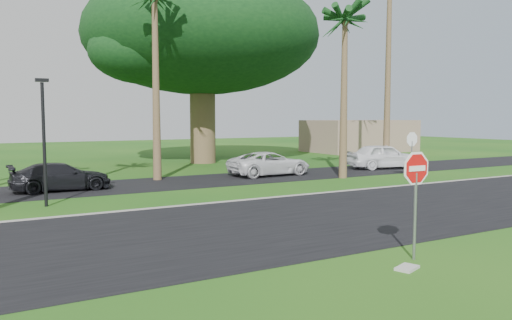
{
  "coord_description": "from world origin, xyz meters",
  "views": [
    {
      "loc": [
        -8.11,
        -10.98,
        3.24
      ],
      "look_at": [
        0.16,
        3.78,
        1.8
      ],
      "focal_mm": 35.0,
      "sensor_mm": 36.0,
      "label": 1
    }
  ],
  "objects_px": {
    "car_dark": "(61,177)",
    "car_pickup": "(384,156)",
    "stop_sign_near": "(416,183)",
    "stop_sign_far": "(412,145)",
    "car_minivan": "(270,164)"
  },
  "relations": [
    {
      "from": "car_dark",
      "to": "car_pickup",
      "type": "xyz_separation_m",
      "value": [
        19.27,
        0.18,
        0.17
      ]
    },
    {
      "from": "car_dark",
      "to": "stop_sign_near",
      "type": "bearing_deg",
      "value": -161.32
    },
    {
      "from": "stop_sign_near",
      "to": "car_pickup",
      "type": "xyz_separation_m",
      "value": [
        13.82,
        15.52,
        -0.99
      ]
    },
    {
      "from": "stop_sign_far",
      "to": "car_pickup",
      "type": "relative_size",
      "value": 0.57
    },
    {
      "from": "stop_sign_near",
      "to": "car_dark",
      "type": "bearing_deg",
      "value": 109.56
    },
    {
      "from": "stop_sign_near",
      "to": "car_minivan",
      "type": "relative_size",
      "value": 0.55
    },
    {
      "from": "stop_sign_near",
      "to": "car_dark",
      "type": "relative_size",
      "value": 0.62
    },
    {
      "from": "car_dark",
      "to": "car_pickup",
      "type": "distance_m",
      "value": 19.27
    },
    {
      "from": "car_minivan",
      "to": "car_pickup",
      "type": "xyz_separation_m",
      "value": [
        8.18,
        -0.38,
        0.13
      ]
    },
    {
      "from": "stop_sign_far",
      "to": "car_dark",
      "type": "distance_m",
      "value": 17.54
    },
    {
      "from": "stop_sign_far",
      "to": "car_dark",
      "type": "relative_size",
      "value": 0.62
    },
    {
      "from": "stop_sign_near",
      "to": "stop_sign_far",
      "type": "distance_m",
      "value": 15.91
    },
    {
      "from": "car_minivan",
      "to": "car_dark",
      "type": "bearing_deg",
      "value": 90.48
    },
    {
      "from": "car_pickup",
      "to": "stop_sign_near",
      "type": "bearing_deg",
      "value": 152.22
    },
    {
      "from": "car_minivan",
      "to": "car_pickup",
      "type": "relative_size",
      "value": 1.02
    }
  ]
}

